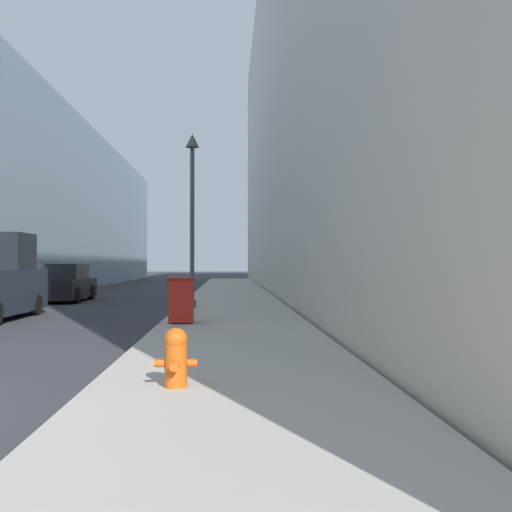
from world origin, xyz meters
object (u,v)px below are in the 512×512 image
(trash_bin, at_px, (181,299))
(lamppost, at_px, (192,199))
(parked_sedan_near, at_px, (64,284))
(fire_hydrant, at_px, (176,356))

(trash_bin, height_order, lamppost, lamppost)
(lamppost, bearing_deg, parked_sedan_near, 136.81)
(lamppost, distance_m, parked_sedan_near, 8.30)
(fire_hydrant, distance_m, trash_bin, 7.24)
(lamppost, height_order, parked_sedan_near, lamppost)
(fire_hydrant, distance_m, lamppost, 12.47)
(trash_bin, distance_m, lamppost, 5.69)
(trash_bin, distance_m, parked_sedan_near, 11.61)
(fire_hydrant, height_order, lamppost, lamppost)
(parked_sedan_near, bearing_deg, fire_hydrant, -70.27)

